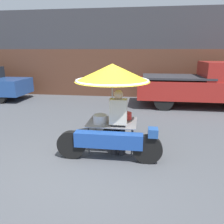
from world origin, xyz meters
The scene contains 5 objects.
ground_plane centered at (0.00, 0.00, 0.00)m, with size 36.00×36.00×0.00m, color #4C4F54.
shopfront_building centered at (0.00, 8.33, 2.15)m, with size 28.00×2.06×4.32m.
vendor_motorcycle_cart centered at (0.38, 0.85, 1.53)m, with size 2.28×1.70×2.04m.
vendor_person centered at (0.55, 0.64, 0.84)m, with size 0.38×0.22×1.51m.
pickup_truck centered at (3.67, 5.63, 0.93)m, with size 5.34×1.93×1.89m.
Camera 1 is at (1.04, -3.94, 2.30)m, focal length 35.00 mm.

